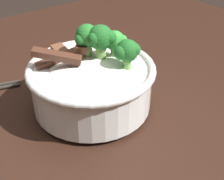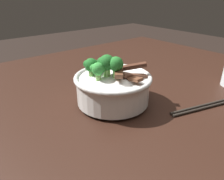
% 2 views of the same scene
% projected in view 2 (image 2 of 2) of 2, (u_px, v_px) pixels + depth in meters
% --- Properties ---
extents(dining_table, '(1.32, 1.07, 0.78)m').
position_uv_depth(dining_table, '(122.00, 117.00, 0.68)').
color(dining_table, black).
rests_on(dining_table, ground).
extents(rice_bowl, '(0.20, 0.20, 0.14)m').
position_uv_depth(rice_bowl, '(113.00, 85.00, 0.55)').
color(rice_bowl, white).
rests_on(rice_bowl, dining_table).
extents(chopsticks_pair, '(0.22, 0.08, 0.01)m').
position_uv_depth(chopsticks_pair, '(207.00, 106.00, 0.55)').
color(chopsticks_pair, '#28231E').
rests_on(chopsticks_pair, dining_table).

